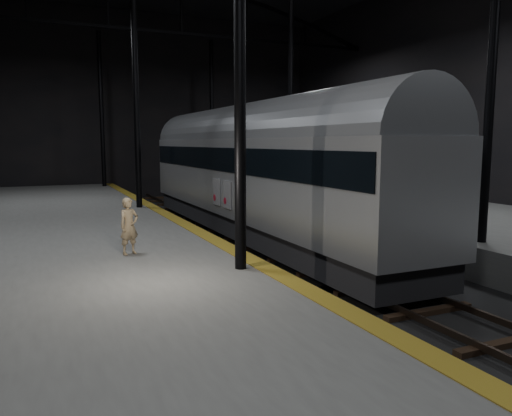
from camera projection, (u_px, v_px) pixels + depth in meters
ground at (300, 259)px, 16.78m from camera, size 44.00×44.00×0.00m
platform_left at (61, 266)px, 13.69m from camera, size 9.00×43.80×1.00m
platform_right at (466, 228)px, 19.74m from camera, size 9.00×43.80×1.00m
tactile_strip at (208, 237)px, 15.34m from camera, size 0.50×43.80×0.01m
track at (300, 257)px, 16.77m from camera, size 2.40×43.00×0.24m
train at (253, 165)px, 20.01m from camera, size 2.98×19.90×5.32m
woman at (129, 226)px, 12.86m from camera, size 0.63×0.54×1.47m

